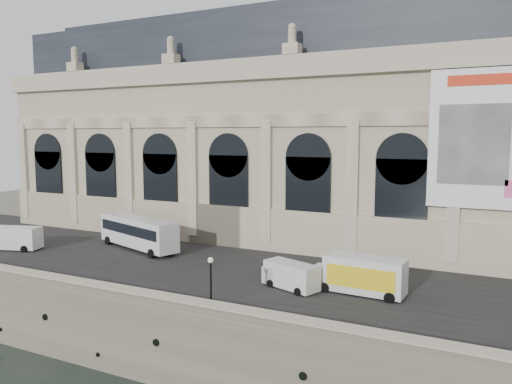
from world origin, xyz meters
TOP-DOWN VIEW (x-y plane):
  - ground at (0.00, 0.00)m, footprint 260.00×260.00m
  - quay at (0.00, 35.00)m, footprint 160.00×70.00m
  - street at (0.00, 14.00)m, footprint 160.00×24.00m
  - parapet at (0.00, 0.60)m, footprint 160.00×1.40m
  - museum at (-5.98, 30.86)m, footprint 69.00×18.70m
  - bus_left at (-12.82, 15.89)m, footprint 12.96×6.63m
  - van_b at (-25.95, 9.20)m, footprint 6.48×4.02m
  - van_c at (8.79, 9.93)m, footprint 5.61×3.64m
  - box_truck at (14.66, 11.31)m, footprint 8.11×3.18m
  - lamp_right at (5.83, 1.80)m, footprint 0.44×0.44m

SIDE VIEW (x-z plane):
  - ground at x=0.00m, z-range 0.00..0.00m
  - quay at x=0.00m, z-range 0.00..6.00m
  - street at x=0.00m, z-range 6.00..6.06m
  - parapet at x=0.00m, z-range 6.01..7.22m
  - van_c at x=8.79m, z-range 6.03..8.36m
  - van_b at x=-25.95m, z-range 6.03..8.73m
  - box_truck at x=14.66m, z-range 6.01..9.23m
  - bus_left at x=-12.82m, z-range 6.23..10.00m
  - lamp_right at x=5.83m, z-range 5.99..10.27m
  - museum at x=-5.98m, z-range 5.17..34.27m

